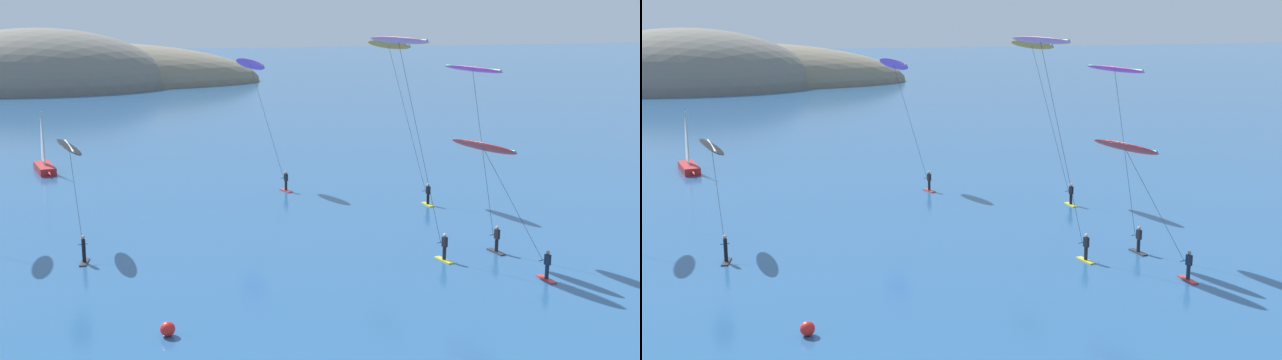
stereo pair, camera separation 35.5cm
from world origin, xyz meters
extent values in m
ellipsoid|color=#7A705B|center=(-7.36, 144.74, 0.00)|extent=(77.18, 30.14, 17.14)
ellipsoid|color=#7A705B|center=(-2.23, 155.63, 0.00)|extent=(41.55, 26.86, 14.12)
ellipsoid|color=slate|center=(-13.68, 138.57, 0.00)|extent=(51.26, 33.42, 23.17)
cube|color=#B22323|center=(-9.39, 52.27, 0.35)|extent=(2.24, 4.97, 0.70)
cone|color=#B22323|center=(-8.96, 49.91, 0.35)|extent=(1.04, 2.24, 0.67)
cylinder|color=#B2B2B7|center=(-9.34, 51.98, 3.20)|extent=(0.12, 0.12, 5.00)
pyramid|color=white|center=(-9.50, 52.86, 3.03)|extent=(0.40, 1.78, 4.25)
cylinder|color=#A5A5AD|center=(-9.50, 52.86, 0.95)|extent=(0.40, 1.78, 0.08)
cube|color=yellow|center=(14.65, 16.89, 0.04)|extent=(0.67, 1.55, 0.08)
cylinder|color=black|center=(14.65, 16.89, 0.48)|extent=(0.22, 0.22, 0.80)
cube|color=black|center=(14.65, 16.89, 1.18)|extent=(0.29, 0.38, 0.60)
sphere|color=beige|center=(14.65, 16.89, 1.60)|extent=(0.22, 0.22, 0.22)
cylinder|color=black|center=(14.55, 17.23, 1.06)|extent=(0.54, 0.19, 0.04)
ellipsoid|color=pink|center=(13.30, 21.51, 12.95)|extent=(2.68, 5.76, 0.62)
cylinder|color=#14895B|center=(13.30, 21.51, 13.00)|extent=(1.68, 5.21, 0.16)
cylinder|color=#333338|center=(13.92, 19.37, 6.96)|extent=(1.29, 4.31, 11.80)
cube|color=#2D2D33|center=(18.50, 17.52, 0.04)|extent=(0.57, 1.54, 0.08)
cylinder|color=black|center=(18.50, 17.52, 0.48)|extent=(0.22, 0.22, 0.80)
cube|color=black|center=(18.50, 17.52, 1.18)|extent=(0.27, 0.38, 0.60)
sphere|color=tan|center=(18.50, 17.52, 1.60)|extent=(0.22, 0.22, 0.22)
cylinder|color=black|center=(18.42, 17.86, 1.06)|extent=(0.55, 0.16, 0.04)
ellipsoid|color=#D62D9E|center=(17.86, 20.39, 11.17)|extent=(2.31, 5.57, 0.55)
cylinder|color=#28D160|center=(17.86, 20.39, 11.22)|extent=(1.28, 5.09, 0.16)
cylinder|color=#333338|center=(18.14, 19.13, 6.06)|extent=(0.59, 2.55, 10.01)
cube|color=red|center=(18.63, 12.05, 0.04)|extent=(0.43, 1.51, 0.08)
cylinder|color=#192338|center=(18.63, 12.05, 0.48)|extent=(0.22, 0.22, 0.80)
cube|color=#192338|center=(18.63, 12.05, 1.18)|extent=(0.29, 0.38, 0.60)
sphere|color=#9E7051|center=(18.63, 12.05, 1.60)|extent=(0.22, 0.22, 0.22)
cylinder|color=black|center=(18.53, 12.39, 1.06)|extent=(0.54, 0.20, 0.04)
ellipsoid|color=red|center=(17.08, 17.12, 6.81)|extent=(2.54, 5.38, 0.81)
cylinder|color=#23D6DB|center=(17.08, 17.12, 6.86)|extent=(1.63, 4.87, 0.16)
cylinder|color=#333338|center=(17.81, 14.75, 3.89)|extent=(1.48, 4.76, 5.67)
cube|color=yellow|center=(19.53, 30.20, 0.04)|extent=(0.47, 1.52, 0.08)
cylinder|color=black|center=(19.53, 30.20, 0.48)|extent=(0.22, 0.22, 0.80)
cube|color=black|center=(19.53, 30.20, 1.18)|extent=(0.27, 0.38, 0.60)
sphere|color=beige|center=(19.53, 30.20, 1.60)|extent=(0.22, 0.22, 0.22)
cylinder|color=black|center=(19.46, 30.54, 1.06)|extent=(0.55, 0.16, 0.04)
ellipsoid|color=orange|center=(18.25, 35.81, 12.07)|extent=(2.52, 6.03, 0.88)
cylinder|color=#0F7FE5|center=(18.25, 35.81, 12.12)|extent=(1.40, 5.51, 0.16)
cylinder|color=#333338|center=(18.85, 33.18, 6.51)|extent=(1.23, 5.30, 10.92)
cube|color=red|center=(10.19, 38.05, 0.04)|extent=(0.80, 1.55, 0.08)
cylinder|color=black|center=(10.19, 38.05, 0.48)|extent=(0.22, 0.22, 0.80)
cube|color=black|center=(10.19, 38.05, 1.18)|extent=(0.30, 0.39, 0.60)
sphere|color=tan|center=(10.19, 38.05, 1.60)|extent=(0.22, 0.22, 0.22)
cylinder|color=black|center=(10.08, 38.39, 1.06)|extent=(0.53, 0.21, 0.04)
ellipsoid|color=purple|center=(8.43, 43.37, 10.22)|extent=(2.70, 4.66, 1.16)
cylinder|color=#7ACC42|center=(8.43, 43.37, 10.27)|extent=(1.49, 4.07, 0.16)
cylinder|color=#333338|center=(9.25, 40.88, 5.59)|extent=(1.69, 5.01, 9.07)
cube|color=#2D2D33|center=(-6.10, 22.61, 0.04)|extent=(0.64, 1.55, 0.08)
cylinder|color=black|center=(-6.10, 22.61, 0.48)|extent=(0.22, 0.22, 0.80)
cube|color=black|center=(-6.10, 22.61, 1.18)|extent=(0.24, 0.36, 0.60)
sphere|color=tan|center=(-6.10, 22.61, 1.60)|extent=(0.22, 0.22, 0.22)
cylinder|color=black|center=(-6.14, 22.96, 1.06)|extent=(0.55, 0.10, 0.04)
ellipsoid|color=black|center=(-6.64, 27.36, 6.27)|extent=(2.07, 5.27, 0.98)
cylinder|color=white|center=(-6.64, 27.36, 6.32)|extent=(0.71, 4.86, 0.16)
cylinder|color=#333338|center=(-6.39, 25.16, 3.61)|extent=(0.52, 4.42, 5.12)
sphere|color=red|center=(-2.51, 10.09, 0.35)|extent=(0.70, 0.70, 0.70)
camera|label=1|loc=(-5.66, -25.20, 14.73)|focal=45.00mm
camera|label=2|loc=(-5.32, -25.30, 14.73)|focal=45.00mm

